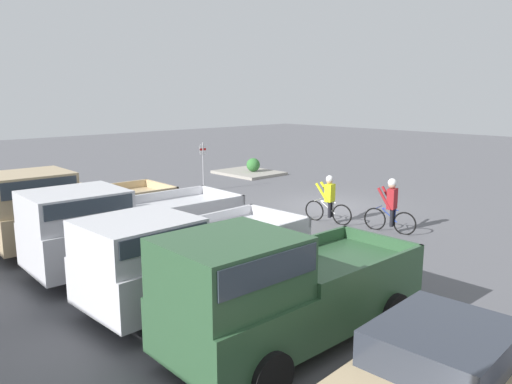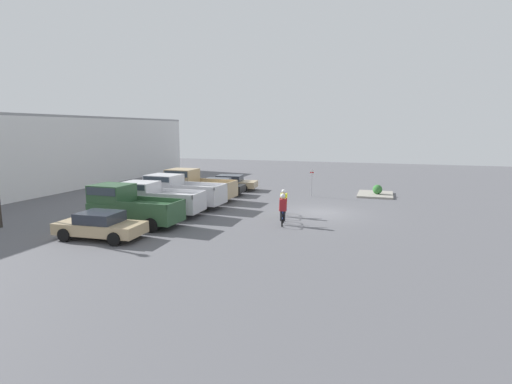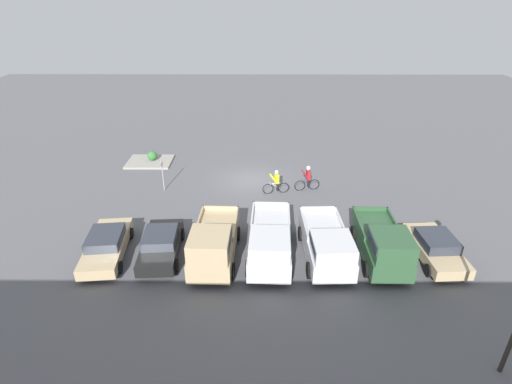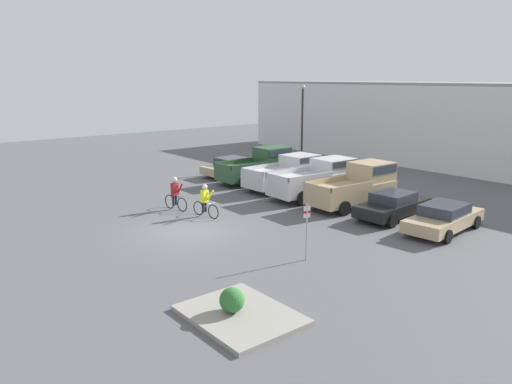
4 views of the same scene
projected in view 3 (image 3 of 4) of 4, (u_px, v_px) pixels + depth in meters
name	position (u px, v px, depth m)	size (l,w,h in m)	color
ground_plane	(252.00, 180.00, 28.89)	(80.00, 80.00, 0.00)	#56565B
sedan_0	(436.00, 247.00, 20.21)	(2.18, 4.38, 1.34)	tan
pickup_truck_0	(384.00, 244.00, 19.66)	(2.27, 5.21, 2.27)	#2D5133
pickup_truck_1	(327.00, 244.00, 19.76)	(2.40, 5.22, 2.07)	silver
pickup_truck_2	(270.00, 241.00, 19.84)	(2.44, 5.57, 2.21)	silver
pickup_truck_3	(213.00, 243.00, 19.63)	(2.39, 5.30, 2.33)	tan
sedan_1	(161.00, 244.00, 20.46)	(2.19, 4.50, 1.35)	black
sedan_2	(107.00, 244.00, 20.47)	(2.37, 4.93, 1.31)	tan
cyclist_0	(276.00, 182.00, 26.70)	(1.81, 0.53, 1.70)	black
cyclist_1	(308.00, 178.00, 27.09)	(1.76, 0.53, 1.80)	black
fire_lane_sign	(162.00, 172.00, 26.85)	(0.08, 0.30, 2.26)	#9E9EA3
curb_island	(150.00, 162.00, 31.78)	(3.47, 2.74, 0.15)	gray
shrub	(152.00, 156.00, 31.70)	(0.76, 0.76, 0.76)	#337033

